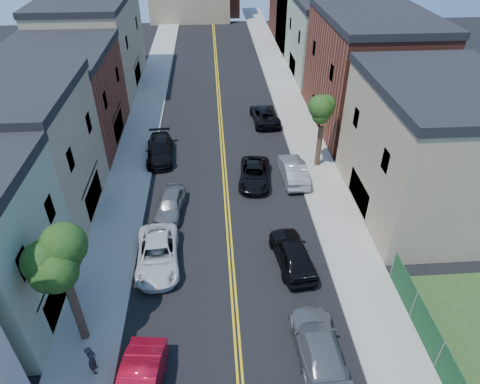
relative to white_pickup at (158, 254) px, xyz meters
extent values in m
cube|color=gray|center=(-3.36, 20.78, -0.69)|extent=(3.20, 100.00, 0.15)
cube|color=gray|center=(12.44, 20.78, -0.69)|extent=(3.20, 100.00, 0.15)
cube|color=gray|center=(-1.61, 20.78, -0.69)|extent=(0.30, 100.00, 0.15)
cube|color=gray|center=(10.69, 20.78, -0.69)|extent=(0.30, 100.00, 0.15)
cube|color=#998466|center=(-9.46, 5.78, 3.73)|extent=(9.00, 10.00, 9.00)
cube|color=brown|center=(-9.46, 16.78, 3.23)|extent=(9.00, 12.00, 8.00)
cube|color=#998466|center=(-9.46, 30.78, 3.98)|extent=(9.00, 16.00, 9.50)
cube|color=#998466|center=(18.54, 4.78, 3.73)|extent=(9.00, 12.00, 9.00)
cube|color=brown|center=(18.54, 18.78, 4.23)|extent=(9.00, 14.00, 10.00)
cube|color=gray|center=(18.54, 32.78, 3.48)|extent=(9.00, 12.00, 8.50)
cylinder|color=#37261B|center=(-3.36, -5.22, 1.36)|extent=(0.44, 0.44, 3.96)
sphere|color=#17380F|center=(-3.36, -5.22, 5.68)|extent=(5.20, 5.20, 5.20)
sphere|color=#17380F|center=(-2.84, -5.61, 6.72)|extent=(3.90, 3.90, 3.90)
sphere|color=#17380F|center=(-3.88, -4.70, 5.16)|extent=(3.64, 3.64, 3.64)
cylinder|color=#37261B|center=(12.44, 10.78, 1.14)|extent=(0.44, 0.44, 3.52)
sphere|color=#17380F|center=(12.44, 10.78, 4.88)|extent=(4.40, 4.40, 4.40)
sphere|color=#17380F|center=(12.88, 10.45, 5.76)|extent=(3.30, 3.30, 3.30)
sphere|color=#17380F|center=(12.00, 11.22, 4.44)|extent=(3.08, 3.08, 3.08)
imported|color=silver|center=(0.00, 0.00, 0.00)|extent=(2.92, 5.69, 1.54)
imported|color=#5A5D62|center=(0.45, 5.19, -0.02)|extent=(2.28, 4.60, 1.51)
imported|color=black|center=(-0.96, 13.10, 0.03)|extent=(2.57, 5.61, 1.59)
imported|color=slate|center=(8.48, -7.04, 0.00)|extent=(2.28, 5.35, 1.54)
imported|color=black|center=(8.34, -0.60, 0.09)|extent=(2.62, 5.26, 1.72)
imported|color=#999DA0|center=(10.04, 8.93, 0.06)|extent=(1.91, 5.07, 1.65)
imported|color=black|center=(9.01, 19.60, -0.02)|extent=(2.81, 5.51, 1.49)
imported|color=black|center=(6.90, 8.75, -0.06)|extent=(2.98, 5.34, 1.41)
imported|color=#24232B|center=(-2.43, -7.23, 0.27)|extent=(0.56, 0.72, 1.77)
camera|label=1|loc=(3.74, -19.39, 18.30)|focal=31.63mm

